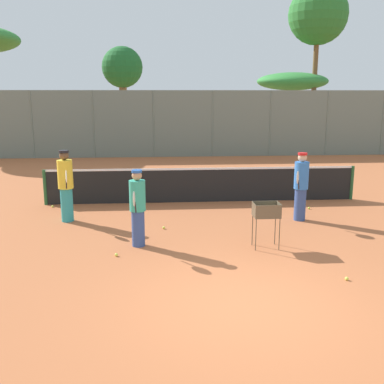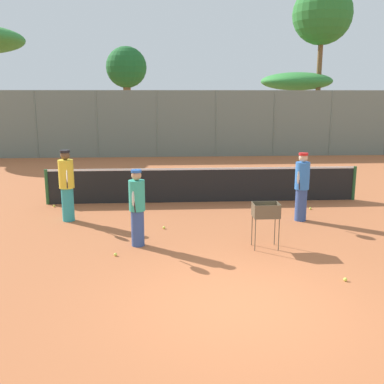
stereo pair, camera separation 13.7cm
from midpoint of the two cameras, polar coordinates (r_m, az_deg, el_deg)
ground_plane at (r=7.38m, az=6.99°, el=-14.17°), size 80.00×80.00×0.00m
tennis_net at (r=13.83m, az=1.78°, el=0.99°), size 9.61×0.10×1.07m
back_fence at (r=23.89m, az=-0.54°, el=8.64°), size 28.06×0.08×3.47m
tree_0 at (r=28.59m, az=13.25°, el=13.46°), size 4.26×4.26×4.55m
tree_1 at (r=28.21m, az=16.37°, el=20.73°), size 3.36×3.36×9.36m
tree_3 at (r=29.43m, az=-8.20°, el=15.12°), size 2.54×2.54×6.19m
player_white_outfit at (r=12.06m, az=14.08°, el=0.75°), size 0.55×0.86×1.80m
player_red_cap at (r=12.09m, az=-15.31°, el=0.90°), size 0.39×0.93×1.87m
player_yellow_shirt at (r=9.81m, az=-6.59°, el=-1.90°), size 0.35×0.91×1.70m
ball_cart at (r=9.78m, az=9.76°, el=-2.77°), size 0.56×0.41×1.00m
tennis_ball_0 at (r=13.47m, az=15.09°, el=-2.03°), size 0.07×0.07×0.07m
tennis_ball_1 at (r=11.20m, az=-3.23°, el=-4.53°), size 0.07×0.07×0.07m
tennis_ball_2 at (r=9.49m, az=-9.28°, el=-7.83°), size 0.07×0.07×0.07m
tennis_ball_3 at (r=13.90m, az=-16.83°, el=-1.70°), size 0.07×0.07×0.07m
tennis_ball_4 at (r=8.65m, az=19.33°, el=-10.43°), size 0.07×0.07×0.07m
parked_car at (r=26.36m, az=6.32°, el=6.58°), size 4.20×1.70×1.60m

